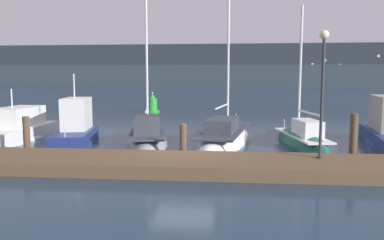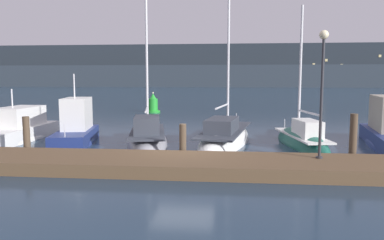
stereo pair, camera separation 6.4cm
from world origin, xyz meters
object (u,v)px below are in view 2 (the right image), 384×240
object	(u,v)px
sailboat_berth_6	(302,143)
channel_buoy	(153,105)
motorboat_berth_2	(14,135)
motorboat_berth_3	(76,134)
sailboat_berth_5	(225,140)
sailboat_berth_4	(148,142)
dock_lamppost	(322,75)

from	to	relation	value
sailboat_berth_6	channel_buoy	distance (m)	19.77
motorboat_berth_2	sailboat_berth_6	size ratio (longest dim) A/B	0.90
motorboat_berth_2	motorboat_berth_3	xyz separation A→B (m)	(3.58, -0.39, 0.16)
sailboat_berth_5	sailboat_berth_6	bearing A→B (deg)	-7.79
sailboat_berth_4	channel_buoy	size ratio (longest dim) A/B	4.40
motorboat_berth_3	sailboat_berth_5	bearing A→B (deg)	6.87
sailboat_berth_5	sailboat_berth_6	xyz separation A→B (m)	(3.74, -0.51, -0.00)
sailboat_berth_5	motorboat_berth_3	bearing A→B (deg)	-173.13
sailboat_berth_6	dock_lamppost	distance (m)	5.98
sailboat_berth_6	motorboat_berth_3	bearing A→B (deg)	-177.99
sailboat_berth_6	dock_lamppost	size ratio (longest dim) A/B	1.70
sailboat_berth_4	sailboat_berth_6	size ratio (longest dim) A/B	1.11
sailboat_berth_4	motorboat_berth_2	bearing A→B (deg)	175.72
sailboat_berth_4	sailboat_berth_6	bearing A→B (deg)	4.15
sailboat_berth_4	channel_buoy	bearing A→B (deg)	100.66
sailboat_berth_6	channel_buoy	world-z (taller)	sailboat_berth_6
motorboat_berth_2	channel_buoy	size ratio (longest dim) A/B	3.58
motorboat_berth_2	sailboat_berth_4	size ratio (longest dim) A/B	0.81
motorboat_berth_3	sailboat_berth_4	world-z (taller)	sailboat_berth_4
dock_lamppost	sailboat_berth_4	bearing A→B (deg)	148.40
sailboat_berth_4	sailboat_berth_6	distance (m)	7.57
motorboat_berth_3	channel_buoy	size ratio (longest dim) A/B	2.79
motorboat_berth_3	sailboat_berth_4	distance (m)	3.74
sailboat_berth_6	dock_lamppost	bearing A→B (deg)	-93.92
motorboat_berth_2	sailboat_berth_4	world-z (taller)	sailboat_berth_4
motorboat_berth_3	sailboat_berth_5	distance (m)	7.59
channel_buoy	dock_lamppost	bearing A→B (deg)	-64.18
sailboat_berth_4	sailboat_berth_6	world-z (taller)	sailboat_berth_4
motorboat_berth_3	channel_buoy	bearing A→B (deg)	88.31
sailboat_berth_5	dock_lamppost	bearing A→B (deg)	-58.24
sailboat_berth_4	channel_buoy	world-z (taller)	sailboat_berth_4
motorboat_berth_2	sailboat_berth_5	size ratio (longest dim) A/B	0.59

